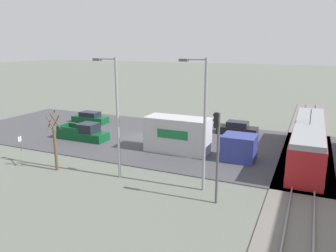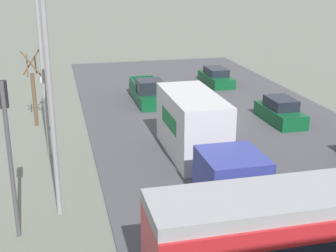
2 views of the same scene
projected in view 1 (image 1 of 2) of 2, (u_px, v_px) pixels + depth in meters
name	position (u px, v px, depth m)	size (l,w,h in m)	color
ground_plane	(142.00, 137.00, 36.25)	(320.00, 320.00, 0.00)	#60665B
road_surface	(142.00, 137.00, 36.24)	(16.98, 42.97, 0.08)	#424247
rail_bed	(306.00, 157.00, 29.59)	(59.89, 4.40, 0.22)	slate
light_rail_tram	(308.00, 141.00, 28.81)	(14.98, 2.62, 4.38)	#B21E23
box_truck	(192.00, 138.00, 30.13)	(2.54, 10.20, 3.30)	navy
pickup_truck	(84.00, 133.00, 34.92)	(1.97, 5.56, 1.82)	#0C4723
sedan_car_0	(90.00, 118.00, 42.70)	(1.82, 4.73, 1.42)	#0C4723
sedan_car_1	(169.00, 125.00, 38.83)	(1.79, 4.29, 1.59)	#0C4723
sedan_car_2	(237.00, 129.00, 37.10)	(1.87, 4.47, 1.46)	black
traffic_light_pole	(217.00, 147.00, 20.14)	(0.28, 0.47, 5.91)	#47474C
street_tree	(55.00, 144.00, 26.08)	(1.15, 0.95, 4.84)	brown
street_lamp_near_crossing	(115.00, 111.00, 24.02)	(0.36, 1.95, 9.04)	gray
street_lamp_mid_block	(202.00, 117.00, 21.76)	(0.36, 1.95, 9.09)	gray
no_parking_sign	(21.00, 146.00, 28.45)	(0.32, 0.08, 2.20)	gray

